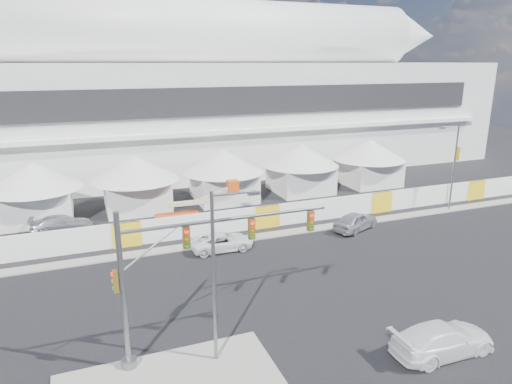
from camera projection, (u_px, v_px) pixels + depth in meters
name	position (u px, v px, depth m)	size (l,w,h in m)	color
ground	(267.00, 325.00, 25.34)	(160.00, 160.00, 0.00)	black
far_curb	(410.00, 215.00, 43.47)	(80.00, 1.20, 0.12)	gray
stadium	(211.00, 97.00, 62.99)	(80.00, 24.80, 21.98)	silver
tent_row	(181.00, 174.00, 46.18)	(53.40, 8.40, 5.40)	silver
hoarding_fence	(267.00, 216.00, 40.15)	(70.00, 0.25, 2.00)	white
scaffold_tower	(449.00, 115.00, 71.93)	(4.40, 4.40, 12.00)	#595B60
sedan_silver	(356.00, 221.00, 39.57)	(4.76, 1.91, 1.62)	silver
pickup_curb	(222.00, 242.00, 35.37)	(4.87, 2.24, 1.35)	white
pickup_near	(443.00, 339.00, 22.73)	(5.50, 2.23, 1.60)	white
lot_car_c	(62.00, 224.00, 39.07)	(5.07, 2.06, 1.47)	#B2B3B7
traffic_mast	(170.00, 276.00, 21.28)	(10.59, 0.75, 7.75)	gray
streetlight_median	(218.00, 266.00, 21.03)	(2.35, 0.24, 8.49)	gray
streetlight_curb	(453.00, 161.00, 43.68)	(2.52, 0.57, 8.49)	gray
boom_lift	(186.00, 215.00, 40.43)	(7.55, 1.83, 3.83)	#DE4C14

